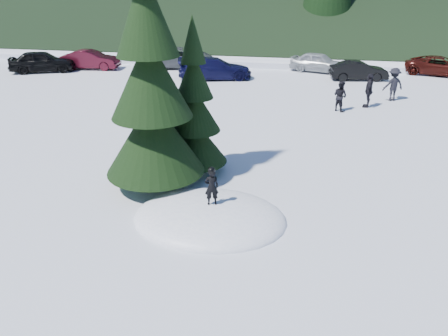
% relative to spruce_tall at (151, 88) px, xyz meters
% --- Properties ---
extents(ground, '(200.00, 200.00, 0.00)m').
position_rel_spruce_tall_xyz_m(ground, '(2.20, -1.80, -3.32)').
color(ground, white).
rests_on(ground, ground).
extents(snow_mound, '(4.48, 3.52, 0.96)m').
position_rel_spruce_tall_xyz_m(snow_mound, '(2.20, -1.80, -3.32)').
color(snow_mound, white).
rests_on(snow_mound, ground).
extents(spruce_tall, '(3.20, 3.20, 8.60)m').
position_rel_spruce_tall_xyz_m(spruce_tall, '(0.00, 0.00, 0.00)').
color(spruce_tall, '#321C10').
rests_on(spruce_tall, ground).
extents(spruce_short, '(2.20, 2.20, 5.37)m').
position_rel_spruce_tall_xyz_m(spruce_short, '(1.00, 1.40, -1.22)').
color(spruce_short, '#321C10').
rests_on(spruce_short, ground).
extents(child_skier, '(0.46, 0.38, 1.09)m').
position_rel_spruce_tall_xyz_m(child_skier, '(2.26, -1.77, -2.29)').
color(child_skier, black).
rests_on(child_skier, snow_mound).
extents(adult_0, '(0.96, 0.94, 1.55)m').
position_rel_spruce_tall_xyz_m(adult_0, '(6.43, 10.12, -2.54)').
color(adult_0, black).
rests_on(adult_0, ground).
extents(adult_1, '(0.62, 1.11, 1.78)m').
position_rel_spruce_tall_xyz_m(adult_1, '(7.93, 11.10, -2.43)').
color(adult_1, black).
rests_on(adult_1, ground).
extents(adult_2, '(1.34, 1.08, 1.82)m').
position_rel_spruce_tall_xyz_m(adult_2, '(9.41, 12.72, -2.41)').
color(adult_2, black).
rests_on(adult_2, ground).
extents(car_0, '(4.81, 3.36, 1.52)m').
position_rel_spruce_tall_xyz_m(car_0, '(-14.06, 16.18, -2.56)').
color(car_0, black).
rests_on(car_0, ground).
extents(car_1, '(4.30, 1.88, 1.37)m').
position_rel_spruce_tall_xyz_m(car_1, '(-11.11, 17.81, -2.63)').
color(car_1, '#390A15').
rests_on(car_1, ground).
extents(car_2, '(5.75, 3.51, 1.49)m').
position_rel_spruce_tall_xyz_m(car_2, '(-4.74, 19.59, -2.57)').
color(car_2, '#4B4F52').
rests_on(car_2, ground).
extents(car_3, '(5.24, 3.20, 1.42)m').
position_rel_spruce_tall_xyz_m(car_3, '(-1.40, 16.22, -2.61)').
color(car_3, black).
rests_on(car_3, ground).
extents(car_4, '(4.35, 2.78, 1.38)m').
position_rel_spruce_tall_xyz_m(car_4, '(5.45, 19.85, -2.63)').
color(car_4, '#9EA3A6').
rests_on(car_4, ground).
extents(car_5, '(3.90, 1.88, 1.23)m').
position_rel_spruce_tall_xyz_m(car_5, '(8.04, 17.74, -2.70)').
color(car_5, black).
rests_on(car_5, ground).
extents(car_6, '(4.99, 3.34, 1.27)m').
position_rel_spruce_tall_xyz_m(car_6, '(13.75, 20.34, -2.68)').
color(car_6, '#340D09').
rests_on(car_6, ground).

